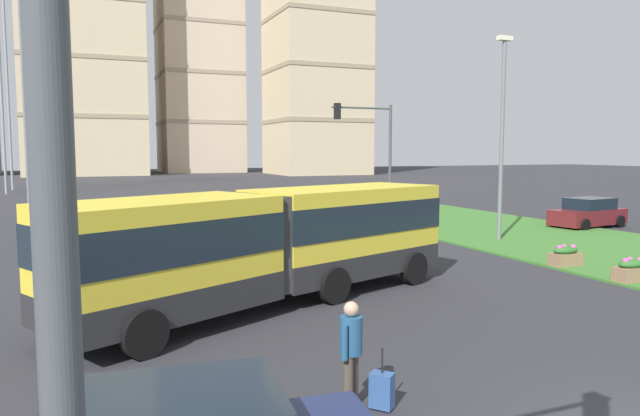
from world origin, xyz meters
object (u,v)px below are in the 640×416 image
object	(u,v)px
articulated_bus	(271,243)
traffic_light_near_left	(330,171)
car_maroon_sedan	(588,213)
flower_planter_3	(565,256)
flower_planter_2	(632,270)
apartment_tower_centre	(199,78)
rolling_suitcase	(382,390)
streetlight_median	(502,130)
apartment_tower_westcentre	(82,38)
streetlight_left	(28,130)
apartment_tower_eastcentre	(316,46)
car_black_sedan	(108,218)
traffic_light_far_right	(373,145)
pedestrian_crossing	(351,347)

from	to	relation	value
articulated_bus	traffic_light_near_left	size ratio (longest dim) A/B	2.02
car_maroon_sedan	flower_planter_3	bearing A→B (deg)	-140.15
flower_planter_2	apartment_tower_centre	bearing A→B (deg)	86.31
car_maroon_sedan	rolling_suitcase	size ratio (longest dim) A/B	4.77
rolling_suitcase	car_maroon_sedan	bearing A→B (deg)	36.61
flower_planter_3	streetlight_median	size ratio (longest dim) A/B	0.12
flower_planter_2	apartment_tower_westcentre	world-z (taller)	apartment_tower_westcentre
car_maroon_sedan	rolling_suitcase	world-z (taller)	car_maroon_sedan
streetlight_left	apartment_tower_centre	world-z (taller)	apartment_tower_centre
flower_planter_2	streetlight_left	xyz separation A→B (m)	(-16.77, 3.53, 4.18)
rolling_suitcase	apartment_tower_westcentre	world-z (taller)	apartment_tower_westcentre
streetlight_left	apartment_tower_eastcentre	xyz separation A→B (m)	(40.08, 79.80, 17.39)
flower_planter_2	traffic_light_near_left	distance (m)	18.39
rolling_suitcase	flower_planter_3	size ratio (longest dim) A/B	0.88
streetlight_left	flower_planter_2	bearing A→B (deg)	-11.89
apartment_tower_eastcentre	streetlight_median	bearing A→B (deg)	-105.97
traffic_light_near_left	streetlight_median	distance (m)	25.23
car_black_sedan	rolling_suitcase	world-z (taller)	car_black_sedan
traffic_light_near_left	streetlight_left	size ratio (longest dim) A/B	0.70
articulated_bus	flower_planter_2	bearing A→B (deg)	-9.90
traffic_light_near_left	apartment_tower_westcentre	xyz separation A→B (m)	(0.61, 106.69, 18.99)
traffic_light_far_right	apartment_tower_westcentre	size ratio (longest dim) A/B	0.14
articulated_bus	apartment_tower_eastcentre	distance (m)	90.66
pedestrian_crossing	flower_planter_2	distance (m)	12.71
car_maroon_sedan	apartment_tower_westcentre	size ratio (longest dim) A/B	0.10
apartment_tower_centre	traffic_light_near_left	bearing A→B (deg)	-100.73
rolling_suitcase	flower_planter_3	bearing A→B (deg)	33.69
pedestrian_crossing	apartment_tower_centre	distance (m)	109.08
apartment_tower_eastcentre	car_black_sedan	bearing A→B (deg)	-120.00
articulated_bus	traffic_light_far_right	size ratio (longest dim) A/B	1.82
streetlight_left	flower_planter_3	bearing A→B (deg)	-2.95
flower_planter_2	traffic_light_far_right	distance (m)	15.10
car_black_sedan	apartment_tower_centre	bearing A→B (deg)	75.95
articulated_bus	car_maroon_sedan	distance (m)	22.19
traffic_light_far_right	streetlight_left	world-z (taller)	streetlight_left
flower_planter_2	traffic_light_far_right	bearing A→B (deg)	95.67
rolling_suitcase	streetlight_left	xyz separation A→B (m)	(-5.42, 8.43, 4.29)
flower_planter_3	traffic_light_far_right	size ratio (longest dim) A/B	0.17
flower_planter_3	traffic_light_near_left	bearing A→B (deg)	-138.12
car_maroon_sedan	traffic_light_far_right	world-z (taller)	traffic_light_far_right
traffic_light_far_right	car_black_sedan	bearing A→B (deg)	164.13
articulated_bus	flower_planter_3	bearing A→B (deg)	3.89
flower_planter_2	apartment_tower_westcentre	size ratio (longest dim) A/B	0.02
apartment_tower_westcentre	rolling_suitcase	bearing A→B (deg)	-88.46
traffic_light_near_left	pedestrian_crossing	bearing A→B (deg)	63.60
traffic_light_near_left	apartment_tower_eastcentre	size ratio (longest dim) A/B	0.13
car_black_sedan	apartment_tower_eastcentre	size ratio (longest dim) A/B	0.10
streetlight_median	apartment_tower_westcentre	xyz separation A→B (m)	(-15.97, 87.70, 17.99)
flower_planter_3	apartment_tower_eastcentre	world-z (taller)	apartment_tower_eastcentre
traffic_light_far_right	streetlight_left	bearing A→B (deg)	-144.39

